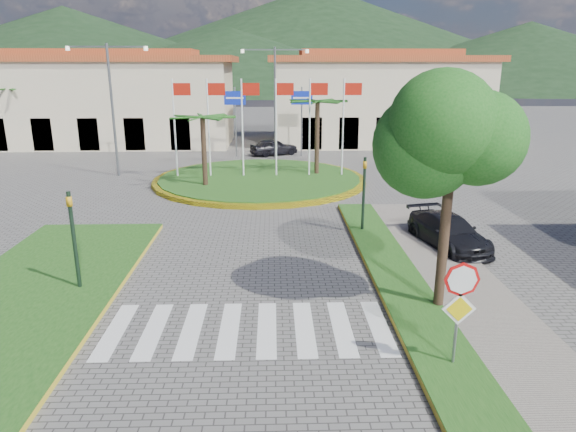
{
  "coord_description": "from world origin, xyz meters",
  "views": [
    {
      "loc": [
        0.8,
        -8.26,
        6.74
      ],
      "look_at": [
        1.28,
        8.0,
        1.95
      ],
      "focal_mm": 32.0,
      "sensor_mm": 36.0,
      "label": 1
    }
  ],
  "objects_px": {
    "stop_sign": "(460,299)",
    "deciduous_tree": "(454,128)",
    "white_van": "(97,142)",
    "roundabout_island": "(260,179)",
    "car_side_right": "(449,232)",
    "car_dark_a": "(274,147)",
    "car_dark_b": "(322,142)"
  },
  "relations": [
    {
      "from": "car_dark_a",
      "to": "car_dark_b",
      "type": "bearing_deg",
      "value": -79.57
    },
    {
      "from": "roundabout_island",
      "to": "stop_sign",
      "type": "bearing_deg",
      "value": -76.27
    },
    {
      "from": "white_van",
      "to": "car_dark_a",
      "type": "xyz_separation_m",
      "value": [
        14.89,
        -3.89,
        0.09
      ]
    },
    {
      "from": "car_dark_b",
      "to": "stop_sign",
      "type": "bearing_deg",
      "value": -179.05
    },
    {
      "from": "deciduous_tree",
      "to": "car_dark_b",
      "type": "distance_m",
      "value": 29.69
    },
    {
      "from": "car_dark_a",
      "to": "stop_sign",
      "type": "bearing_deg",
      "value": 163.44
    },
    {
      "from": "car_dark_a",
      "to": "car_side_right",
      "type": "height_order",
      "value": "car_dark_a"
    },
    {
      "from": "white_van",
      "to": "car_side_right",
      "type": "relative_size",
      "value": 0.92
    },
    {
      "from": "stop_sign",
      "to": "white_van",
      "type": "xyz_separation_m",
      "value": [
        -18.9,
        33.46,
        -1.25
      ]
    },
    {
      "from": "deciduous_tree",
      "to": "car_side_right",
      "type": "bearing_deg",
      "value": 68.95
    },
    {
      "from": "stop_sign",
      "to": "deciduous_tree",
      "type": "relative_size",
      "value": 0.39
    },
    {
      "from": "deciduous_tree",
      "to": "car_dark_a",
      "type": "bearing_deg",
      "value": 99.85
    },
    {
      "from": "white_van",
      "to": "car_dark_b",
      "type": "bearing_deg",
      "value": -86.95
    },
    {
      "from": "white_van",
      "to": "stop_sign",
      "type": "bearing_deg",
      "value": -144.18
    },
    {
      "from": "stop_sign",
      "to": "white_van",
      "type": "bearing_deg",
      "value": 119.46
    },
    {
      "from": "car_dark_a",
      "to": "deciduous_tree",
      "type": "bearing_deg",
      "value": 165.57
    },
    {
      "from": "deciduous_tree",
      "to": "white_van",
      "type": "relative_size",
      "value": 1.73
    },
    {
      "from": "roundabout_island",
      "to": "car_side_right",
      "type": "height_order",
      "value": "roundabout_island"
    },
    {
      "from": "car_side_right",
      "to": "deciduous_tree",
      "type": "bearing_deg",
      "value": -123.84
    },
    {
      "from": "white_van",
      "to": "car_dark_b",
      "type": "relative_size",
      "value": 1.06
    },
    {
      "from": "deciduous_tree",
      "to": "car_side_right",
      "type": "relative_size",
      "value": 1.59
    },
    {
      "from": "car_dark_b",
      "to": "car_dark_a",
      "type": "bearing_deg",
      "value": 125.71
    },
    {
      "from": "stop_sign",
      "to": "car_dark_a",
      "type": "xyz_separation_m",
      "value": [
        -4.01,
        29.57,
        -1.16
      ]
    },
    {
      "from": "car_dark_b",
      "to": "car_side_right",
      "type": "bearing_deg",
      "value": -172.92
    },
    {
      "from": "stop_sign",
      "to": "car_dark_b",
      "type": "distance_m",
      "value": 32.39
    },
    {
      "from": "deciduous_tree",
      "to": "white_van",
      "type": "xyz_separation_m",
      "value": [
        -19.5,
        30.42,
        -4.63
      ]
    },
    {
      "from": "white_van",
      "to": "deciduous_tree",
      "type": "bearing_deg",
      "value": -140.98
    },
    {
      "from": "roundabout_island",
      "to": "car_side_right",
      "type": "bearing_deg",
      "value": -57.58
    },
    {
      "from": "car_side_right",
      "to": "roundabout_island",
      "type": "bearing_deg",
      "value": 109.63
    },
    {
      "from": "roundabout_island",
      "to": "car_dark_a",
      "type": "height_order",
      "value": "roundabout_island"
    },
    {
      "from": "deciduous_tree",
      "to": "car_side_right",
      "type": "height_order",
      "value": "deciduous_tree"
    },
    {
      "from": "deciduous_tree",
      "to": "car_dark_a",
      "type": "relative_size",
      "value": 1.84
    }
  ]
}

